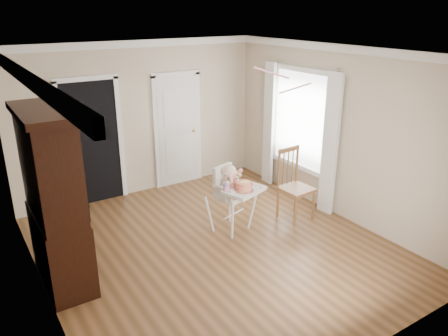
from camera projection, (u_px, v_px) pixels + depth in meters
floor at (216, 248)px, 6.20m from camera, size 5.00×5.00×0.00m
ceiling at (215, 52)px, 5.26m from camera, size 5.00×5.00×0.00m
wall_back at (141, 119)px, 7.70m from camera, size 4.50×0.00×4.50m
wall_left at (34, 196)px, 4.59m from camera, size 0.00×5.00×5.00m
wall_right at (337, 133)px, 6.88m from camera, size 0.00×5.00×5.00m
crown_molding at (215, 57)px, 5.28m from camera, size 4.50×5.00×0.12m
doorway at (92, 140)px, 7.32m from camera, size 1.06×0.05×2.22m
closet_door at (178, 132)px, 8.15m from camera, size 0.96×0.09×2.13m
window_right at (299, 126)px, 7.49m from camera, size 0.13×1.84×2.30m
high_chair at (231, 191)px, 6.48m from camera, size 0.77×0.87×1.04m
baby at (230, 181)px, 6.44m from camera, size 0.35×0.26×0.48m
cake at (244, 186)px, 6.28m from camera, size 0.29×0.29×0.13m
sippy_cup at (226, 188)px, 6.21m from camera, size 0.07×0.07×0.17m
china_cabinet at (55, 200)px, 5.11m from camera, size 0.58×1.29×2.18m
dining_chair at (295, 187)px, 6.92m from camera, size 0.50×0.50×1.14m
streamer at (271, 73)px, 5.81m from camera, size 0.36×0.37×0.15m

